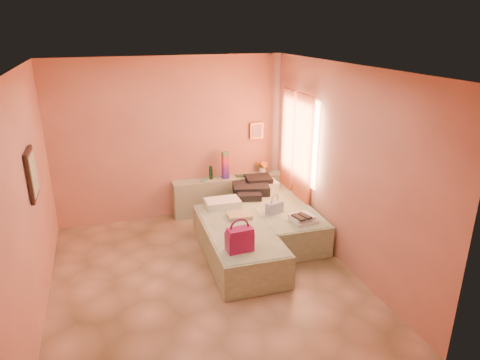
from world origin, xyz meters
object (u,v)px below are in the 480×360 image
object	(u,v)px
blue_handbag	(274,208)
towel_stack	(304,219)
bed_right	(279,218)
headboard_ledge	(229,194)
green_book	(241,176)
flower_vase	(262,166)
magenta_handbag	(240,239)
water_bottle	(211,173)
bed_left	(238,243)

from	to	relation	value
blue_handbag	towel_stack	world-z (taller)	blue_handbag
bed_right	blue_handbag	size ratio (longest dim) A/B	7.16
headboard_ledge	green_book	size ratio (longest dim) A/B	12.23
green_book	towel_stack	xyz separation A→B (m)	(0.39, -1.81, -0.11)
green_book	headboard_ledge	bearing A→B (deg)	-179.54
bed_right	headboard_ledge	bearing A→B (deg)	116.73
headboard_ledge	flower_vase	distance (m)	0.82
flower_vase	magenta_handbag	world-z (taller)	flower_vase
flower_vase	blue_handbag	xyz separation A→B (m)	(-0.35, -1.43, -0.20)
water_bottle	towel_stack	size ratio (longest dim) A/B	0.68
blue_handbag	towel_stack	xyz separation A→B (m)	(0.29, -0.43, -0.04)
bed_right	flower_vase	size ratio (longest dim) A/B	7.25
headboard_ledge	green_book	world-z (taller)	green_book
green_book	magenta_handbag	xyz separation A→B (m)	(-0.78, -2.32, -0.00)
water_bottle	magenta_handbag	xyz separation A→B (m)	(-0.23, -2.35, -0.11)
flower_vase	blue_handbag	world-z (taller)	flower_vase
flower_vase	water_bottle	bearing A→B (deg)	-178.71
bed_right	magenta_handbag	distance (m)	1.69
bed_left	magenta_handbag	size ratio (longest dim) A/B	5.79
bed_right	flower_vase	world-z (taller)	flower_vase
green_book	water_bottle	bearing A→B (deg)	-178.38
flower_vase	bed_right	bearing A→B (deg)	-97.19
bed_left	water_bottle	size ratio (longest dim) A/B	8.40
bed_left	towel_stack	size ratio (longest dim) A/B	5.71
headboard_ledge	magenta_handbag	size ratio (longest dim) A/B	5.93
flower_vase	green_book	bearing A→B (deg)	-173.24
magenta_handbag	green_book	bearing A→B (deg)	68.06
bed_right	magenta_handbag	xyz separation A→B (m)	(-1.08, -1.22, 0.41)
headboard_ledge	towel_stack	xyz separation A→B (m)	(0.62, -1.82, 0.23)
bed_right	water_bottle	bearing A→B (deg)	128.62
bed_left	green_book	distance (m)	1.83
water_bottle	green_book	xyz separation A→B (m)	(0.55, -0.03, -0.11)
flower_vase	towel_stack	size ratio (longest dim) A/B	0.79
bed_right	water_bottle	size ratio (longest dim) A/B	8.40
bed_left	magenta_handbag	distance (m)	0.78
bed_left	blue_handbag	world-z (taller)	blue_handbag
headboard_ledge	bed_left	xyz separation A→B (m)	(-0.38, -1.70, -0.08)
towel_stack	magenta_handbag	bearing A→B (deg)	-156.39
bed_left	blue_handbag	xyz separation A→B (m)	(0.70, 0.31, 0.34)
headboard_ledge	bed_right	world-z (taller)	headboard_ledge
flower_vase	headboard_ledge	bearing A→B (deg)	-176.94
bed_left	towel_stack	world-z (taller)	towel_stack
water_bottle	towel_stack	bearing A→B (deg)	-62.82
towel_stack	headboard_ledge	bearing A→B (deg)	108.64
magenta_handbag	blue_handbag	size ratio (longest dim) A/B	1.24
flower_vase	blue_handbag	distance (m)	1.49
headboard_ledge	water_bottle	size ratio (longest dim) A/B	8.61
bed_left	towel_stack	bearing A→B (deg)	-5.70
headboard_ledge	blue_handbag	world-z (taller)	blue_handbag
water_bottle	blue_handbag	xyz separation A→B (m)	(0.65, -1.41, -0.18)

